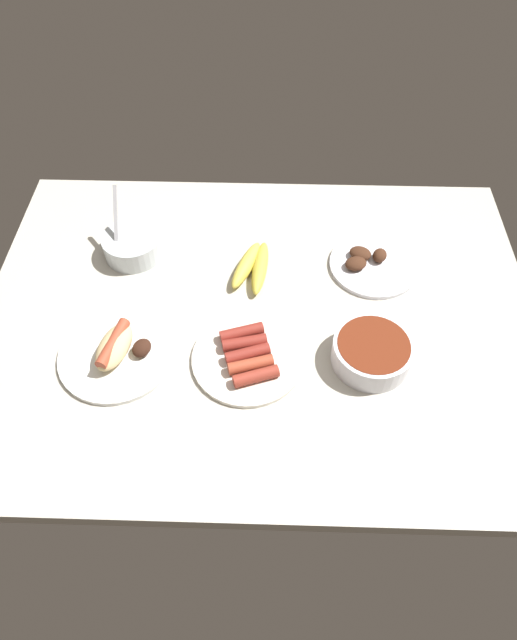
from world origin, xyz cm
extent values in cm
cube|color=beige|center=(0.00, 0.00, -1.50)|extent=(120.00, 90.00, 3.00)
cylinder|color=white|center=(-22.96, 11.28, 2.70)|extent=(16.00, 16.00, 5.40)
cylinder|color=maroon|center=(-22.96, 11.28, 5.00)|extent=(14.40, 14.40, 1.00)
ellipsoid|color=gold|center=(-0.14, -12.42, 1.66)|extent=(4.86, 16.46, 3.32)
ellipsoid|color=#E5D14C|center=(3.20, -13.08, 1.75)|extent=(8.34, 15.38, 3.50)
cylinder|color=white|center=(28.55, 11.70, 0.50)|extent=(23.68, 23.68, 1.00)
ellipsoid|color=#E5C689|center=(28.55, 11.70, 3.20)|extent=(8.79, 13.01, 4.40)
cylinder|color=#AD472D|center=(28.55, 11.70, 4.41)|extent=(5.16, 11.53, 2.40)
ellipsoid|color=#381E14|center=(23.23, 11.29, 2.40)|extent=(5.00, 5.44, 2.80)
cylinder|color=white|center=(-26.29, -15.07, 0.50)|extent=(20.49, 20.49, 1.00)
ellipsoid|color=#472819|center=(-23.13, -17.18, 2.17)|extent=(6.22, 5.63, 2.34)
ellipsoid|color=#472819|center=(-27.50, -16.46, 2.35)|extent=(4.36, 4.81, 2.69)
ellipsoid|color=#472819|center=(-21.83, -13.89, 2.15)|extent=(6.01, 5.36, 2.31)
cylinder|color=white|center=(1.85, 11.95, 0.50)|extent=(22.72, 22.72, 1.00)
cylinder|color=maroon|center=(3.27, 6.65, 2.25)|extent=(9.38, 5.16, 2.50)
cylinder|color=maroon|center=(2.56, 9.30, 2.25)|extent=(9.39, 4.49, 2.50)
cylinder|color=maroon|center=(1.85, 11.95, 2.25)|extent=(9.38, 5.28, 2.50)
cylinder|color=#AD472D|center=(1.14, 14.60, 2.25)|extent=(9.39, 4.96, 2.50)
cylinder|color=#9E3828|center=(0.42, 17.25, 2.25)|extent=(9.38, 5.29, 2.50)
cylinder|color=silver|center=(29.93, -17.78, 2.70)|extent=(13.63, 13.63, 5.40)
cylinder|color=beige|center=(29.93, -17.78, 3.78)|extent=(11.99, 11.99, 2.43)
cube|color=#B7B7BC|center=(32.99, -19.49, 8.58)|extent=(0.95, 11.23, 12.49)
camera|label=1|loc=(-2.19, 76.66, 94.37)|focal=31.57mm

